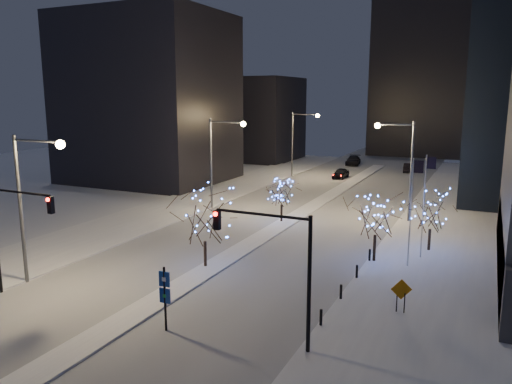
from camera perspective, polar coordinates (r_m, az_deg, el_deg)
The scene contains 25 objects.
ground at distance 29.85m, azimuth -14.79°, elevation -14.15°, with size 160.00×160.00×0.00m, color white.
road at distance 59.58m, azimuth 7.21°, elevation -1.23°, with size 20.00×130.00×0.02m, color #B4B9C4.
median at distance 54.94m, azimuth 5.59°, elevation -2.16°, with size 2.00×80.00×0.15m, color white.
east_sidewalk at distance 42.44m, azimuth 20.39°, elevation -6.76°, with size 10.00×90.00×0.15m, color white.
west_sidewalk at distance 52.94m, azimuth -12.64°, elevation -2.88°, with size 8.00×90.00×0.15m, color white.
filler_west_near at distance 75.85m, azimuth -12.19°, elevation 10.33°, with size 22.00×18.00×24.00m, color black.
filler_west_far at distance 100.62m, azimuth -0.70°, elevation 8.38°, with size 18.00×16.00×16.00m, color black.
horizon_block at distance 113.42m, azimuth 19.76°, elevation 14.62°, with size 24.00×14.00×42.00m, color black.
street_lamp_w_near at distance 35.42m, azimuth -24.40°, elevation 0.24°, with size 4.40×0.56×10.00m.
street_lamp_w_mid at distance 54.81m, azimuth -4.22°, elevation 4.65°, with size 4.40×0.56×10.00m.
street_lamp_w_far at distance 77.48m, azimuth 4.91°, elevation 6.47°, with size 4.40×0.56×10.00m.
street_lamp_east at distance 51.42m, azimuth 16.39°, elevation 3.76°, with size 3.90×0.56×10.00m.
traffic_signal_west at distance 34.15m, azimuth -26.16°, elevation -3.26°, with size 5.26×0.43×7.00m.
traffic_signal_east at distance 24.47m, azimuth 2.67°, elevation -7.44°, with size 5.26×0.43×7.00m.
flagpoles at distance 38.76m, azimuth 18.10°, elevation -1.03°, with size 1.35×2.60×8.00m.
bollards at distance 33.58m, azimuth 10.62°, elevation -9.97°, with size 0.16×12.16×0.90m.
car_near at distance 78.00m, azimuth 9.65°, elevation 2.13°, with size 1.77×4.40×1.50m, color black.
car_mid at distance 86.75m, azimuth 17.07°, elevation 2.68°, with size 1.58×4.54×1.50m, color black.
car_far at distance 93.27m, azimuth 11.04°, elevation 3.55°, with size 2.31×5.67×1.65m, color black.
holiday_tree_median_near at distance 36.28m, azimuth -5.91°, elevation -2.75°, with size 5.13×5.13×6.07m.
holiday_tree_median_far at distance 49.45m, azimuth 2.95°, elevation -0.19°, with size 3.43×3.43×4.16m.
holiday_tree_plaza_near at distance 38.40m, azimuth 13.54°, elevation -2.65°, with size 4.10×4.10×5.30m.
holiday_tree_plaza_far at distance 42.42m, azimuth 19.39°, elevation -2.08°, with size 4.40×4.40×5.03m.
wayfinding_sign at distance 27.47m, azimuth -10.38°, elevation -11.18°, with size 0.64×0.12×3.61m.
construction_sign at distance 30.38m, azimuth 16.26°, elevation -10.96°, with size 1.15×0.52×2.02m.
Camera 1 is at (17.77, -20.49, 12.47)m, focal length 35.00 mm.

